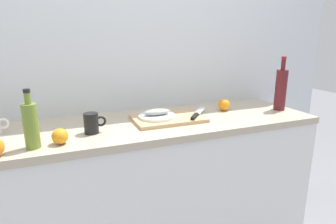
{
  "coord_description": "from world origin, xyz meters",
  "views": [
    {
      "loc": [
        -0.49,
        -1.52,
        1.38
      ],
      "look_at": [
        0.11,
        -0.01,
        0.95
      ],
      "focal_mm": 30.62,
      "sensor_mm": 36.0,
      "label": 1
    }
  ],
  "objects_px": {
    "chef_knife": "(197,114)",
    "orange_0": "(224,105)",
    "olive_oil_bottle": "(31,125)",
    "coffee_mug_0": "(92,123)",
    "cutting_board": "(168,119)",
    "wine_bottle": "(281,89)",
    "fish_fillet": "(157,112)",
    "white_plate": "(157,116)"
  },
  "relations": [
    {
      "from": "cutting_board",
      "to": "orange_0",
      "type": "distance_m",
      "value": 0.44
    },
    {
      "from": "white_plate",
      "to": "chef_knife",
      "type": "bearing_deg",
      "value": -11.12
    },
    {
      "from": "white_plate",
      "to": "fish_fillet",
      "type": "relative_size",
      "value": 1.33
    },
    {
      "from": "chef_knife",
      "to": "white_plate",
      "type": "bearing_deg",
      "value": 119.29
    },
    {
      "from": "olive_oil_bottle",
      "to": "coffee_mug_0",
      "type": "height_order",
      "value": "olive_oil_bottle"
    },
    {
      "from": "fish_fillet",
      "to": "wine_bottle",
      "type": "relative_size",
      "value": 0.46
    },
    {
      "from": "cutting_board",
      "to": "chef_knife",
      "type": "relative_size",
      "value": 1.71
    },
    {
      "from": "olive_oil_bottle",
      "to": "cutting_board",
      "type": "bearing_deg",
      "value": 13.85
    },
    {
      "from": "olive_oil_bottle",
      "to": "wine_bottle",
      "type": "distance_m",
      "value": 1.51
    },
    {
      "from": "white_plate",
      "to": "chef_knife",
      "type": "relative_size",
      "value": 0.9
    },
    {
      "from": "wine_bottle",
      "to": "coffee_mug_0",
      "type": "height_order",
      "value": "wine_bottle"
    },
    {
      "from": "wine_bottle",
      "to": "orange_0",
      "type": "relative_size",
      "value": 4.5
    },
    {
      "from": "cutting_board",
      "to": "coffee_mug_0",
      "type": "height_order",
      "value": "coffee_mug_0"
    },
    {
      "from": "cutting_board",
      "to": "wine_bottle",
      "type": "height_order",
      "value": "wine_bottle"
    },
    {
      "from": "cutting_board",
      "to": "orange_0",
      "type": "relative_size",
      "value": 5.2
    },
    {
      "from": "cutting_board",
      "to": "chef_knife",
      "type": "height_order",
      "value": "chef_knife"
    },
    {
      "from": "fish_fillet",
      "to": "olive_oil_bottle",
      "type": "distance_m",
      "value": 0.68
    },
    {
      "from": "chef_knife",
      "to": "wine_bottle",
      "type": "bearing_deg",
      "value": -50.71
    },
    {
      "from": "white_plate",
      "to": "wine_bottle",
      "type": "distance_m",
      "value": 0.86
    },
    {
      "from": "olive_oil_bottle",
      "to": "wine_bottle",
      "type": "xyz_separation_m",
      "value": [
        1.5,
        0.13,
        0.03
      ]
    },
    {
      "from": "white_plate",
      "to": "olive_oil_bottle",
      "type": "distance_m",
      "value": 0.68
    },
    {
      "from": "coffee_mug_0",
      "to": "fish_fillet",
      "type": "bearing_deg",
      "value": 11.99
    },
    {
      "from": "white_plate",
      "to": "coffee_mug_0",
      "type": "height_order",
      "value": "coffee_mug_0"
    },
    {
      "from": "cutting_board",
      "to": "orange_0",
      "type": "height_order",
      "value": "orange_0"
    },
    {
      "from": "cutting_board",
      "to": "olive_oil_bottle",
      "type": "xyz_separation_m",
      "value": [
        -0.72,
        -0.18,
        0.1
      ]
    },
    {
      "from": "olive_oil_bottle",
      "to": "wine_bottle",
      "type": "relative_size",
      "value": 0.75
    },
    {
      "from": "white_plate",
      "to": "olive_oil_bottle",
      "type": "relative_size",
      "value": 0.81
    },
    {
      "from": "olive_oil_bottle",
      "to": "coffee_mug_0",
      "type": "bearing_deg",
      "value": 21.53
    },
    {
      "from": "white_plate",
      "to": "chef_knife",
      "type": "distance_m",
      "value": 0.24
    },
    {
      "from": "fish_fillet",
      "to": "chef_knife",
      "type": "xyz_separation_m",
      "value": [
        0.24,
        -0.05,
        -0.02
      ]
    },
    {
      "from": "olive_oil_bottle",
      "to": "orange_0",
      "type": "relative_size",
      "value": 3.38
    },
    {
      "from": "fish_fillet",
      "to": "wine_bottle",
      "type": "height_order",
      "value": "wine_bottle"
    },
    {
      "from": "chef_knife",
      "to": "orange_0",
      "type": "distance_m",
      "value": 0.28
    },
    {
      "from": "fish_fillet",
      "to": "orange_0",
      "type": "xyz_separation_m",
      "value": [
        0.49,
        0.06,
        -0.01
      ]
    },
    {
      "from": "white_plate",
      "to": "wine_bottle",
      "type": "relative_size",
      "value": 0.61
    },
    {
      "from": "fish_fillet",
      "to": "olive_oil_bottle",
      "type": "relative_size",
      "value": 0.61
    },
    {
      "from": "cutting_board",
      "to": "fish_fillet",
      "type": "distance_m",
      "value": 0.08
    },
    {
      "from": "white_plate",
      "to": "olive_oil_bottle",
      "type": "height_order",
      "value": "olive_oil_bottle"
    },
    {
      "from": "wine_bottle",
      "to": "cutting_board",
      "type": "bearing_deg",
      "value": 176.57
    },
    {
      "from": "cutting_board",
      "to": "fish_fillet",
      "type": "xyz_separation_m",
      "value": [
        -0.06,
        0.01,
        0.04
      ]
    },
    {
      "from": "wine_bottle",
      "to": "white_plate",
      "type": "bearing_deg",
      "value": 176.09
    },
    {
      "from": "olive_oil_bottle",
      "to": "coffee_mug_0",
      "type": "distance_m",
      "value": 0.3
    }
  ]
}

